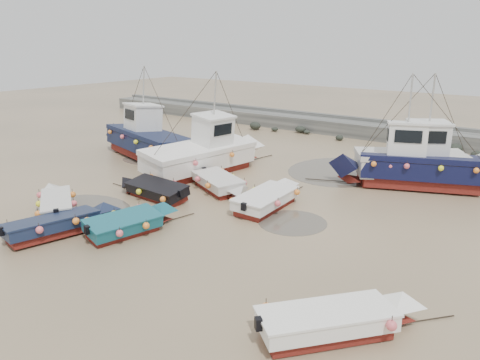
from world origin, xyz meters
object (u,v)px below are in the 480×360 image
object	(u,v)px
dinghy_4	(154,187)
person	(167,169)
dinghy_6	(269,196)
cabin_boat_3	(421,161)
dinghy_0	(57,201)
cabin_boat_0	(144,139)
dinghy_3	(339,318)
dinghy_2	(130,221)
dinghy_1	(60,222)
cabin_boat_1	(206,152)
cabin_boat_2	(409,164)
dinghy_5	(221,183)

from	to	relation	value
dinghy_4	person	bearing A→B (deg)	41.48
dinghy_6	cabin_boat_3	bearing A→B (deg)	56.46
dinghy_0	dinghy_6	size ratio (longest dim) A/B	0.84
dinghy_4	cabin_boat_0	world-z (taller)	cabin_boat_0
cabin_boat_3	person	size ratio (longest dim) A/B	4.76
dinghy_3	dinghy_2	bearing A→B (deg)	-147.84
dinghy_3	dinghy_6	bearing A→B (deg)	173.56
dinghy_1	cabin_boat_3	bearing A→B (deg)	72.15
dinghy_1	cabin_boat_3	xyz separation A→B (m)	(10.14, 16.43, 0.83)
dinghy_6	cabin_boat_0	bearing A→B (deg)	161.77
dinghy_6	cabin_boat_1	distance (m)	7.20
cabin_boat_2	dinghy_3	bearing A→B (deg)	168.91
cabin_boat_1	person	distance (m)	3.04
dinghy_0	cabin_boat_2	world-z (taller)	cabin_boat_2
dinghy_5	cabin_boat_1	distance (m)	4.18
dinghy_4	dinghy_3	bearing A→B (deg)	-109.03
cabin_boat_1	dinghy_1	bearing A→B (deg)	-74.59
cabin_boat_0	cabin_boat_3	world-z (taller)	same
dinghy_0	cabin_boat_0	distance (m)	11.25
cabin_boat_3	cabin_boat_0	bearing A→B (deg)	-106.37
cabin_boat_2	cabin_boat_3	xyz separation A→B (m)	(0.35, 0.96, 0.02)
dinghy_4	cabin_boat_0	bearing A→B (deg)	53.57
dinghy_0	cabin_boat_1	distance (m)	9.67
cabin_boat_1	dinghy_4	bearing A→B (deg)	-71.83
dinghy_2	cabin_boat_0	size ratio (longest dim) A/B	0.47
dinghy_0	person	xyz separation A→B (m)	(-1.30, 8.63, -0.55)
dinghy_1	person	distance (m)	10.84
person	dinghy_1	bearing A→B (deg)	103.46
dinghy_2	dinghy_3	distance (m)	10.43
dinghy_2	person	distance (m)	10.29
dinghy_0	dinghy_3	size ratio (longest dim) A/B	1.02
dinghy_2	dinghy_6	xyz separation A→B (m)	(3.00, 6.28, -0.02)
dinghy_3	dinghy_5	distance (m)	13.34
dinghy_0	dinghy_1	size ratio (longest dim) A/B	0.87
cabin_boat_0	person	bearing A→B (deg)	-96.13
cabin_boat_0	cabin_boat_2	world-z (taller)	same
dinghy_6	cabin_boat_0	distance (m)	13.20
dinghy_1	cabin_boat_0	xyz separation A→B (m)	(-7.45, 11.58, 0.75)
dinghy_2	cabin_boat_2	distance (m)	15.56
cabin_boat_0	cabin_boat_3	bearing A→B (deg)	-58.58
cabin_boat_1	dinghy_6	bearing A→B (deg)	-14.99
dinghy_5	cabin_boat_0	size ratio (longest dim) A/B	0.49
dinghy_6	person	bearing A→B (deg)	164.69
dinghy_2	cabin_boat_1	xyz separation A→B (m)	(-3.55, 9.17, 0.77)
dinghy_5	cabin_boat_0	xyz separation A→B (m)	(-9.40, 3.08, 0.75)
dinghy_0	cabin_boat_0	size ratio (longest dim) A/B	0.46
dinghy_0	person	size ratio (longest dim) A/B	2.99
dinghy_0	cabin_boat_1	size ratio (longest dim) A/B	0.50
dinghy_4	person	world-z (taller)	dinghy_4
dinghy_1	dinghy_5	xyz separation A→B (m)	(1.95, 8.50, 0.00)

